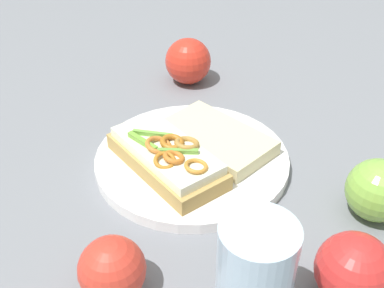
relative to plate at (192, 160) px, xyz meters
name	(u,v)px	position (x,y,z in m)	size (l,w,h in m)	color
ground_plane	(192,164)	(0.00, 0.00, -0.01)	(2.00, 2.00, 0.00)	slate
plate	(192,160)	(0.00, 0.00, 0.00)	(0.27, 0.27, 0.02)	white
sandwich	(167,156)	(-0.04, -0.03, 0.03)	(0.17, 0.19, 0.05)	tan
bread_slice_side	(216,138)	(0.04, 0.02, 0.02)	(0.16, 0.09, 0.02)	beige
apple_0	(354,270)	(0.15, -0.23, 0.03)	(0.08, 0.08, 0.08)	red
apple_1	(188,61)	(0.01, 0.25, 0.03)	(0.08, 0.08, 0.08)	red
apple_2	(112,269)	(-0.10, -0.21, 0.03)	(0.07, 0.07, 0.07)	red
apple_3	(378,190)	(0.22, -0.12, 0.03)	(0.08, 0.08, 0.08)	#80B544
drinking_glass	(255,279)	(0.04, -0.26, 0.06)	(0.07, 0.07, 0.13)	silver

